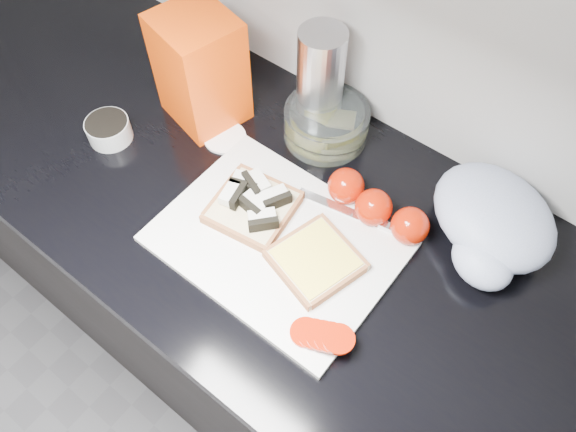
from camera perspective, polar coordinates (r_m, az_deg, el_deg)
The scene contains 14 objects.
base_cabinet at distance 1.43m, azimuth -0.88°, elevation -9.92°, with size 3.50×0.60×0.86m, color black.
countertop at distance 1.04m, azimuth -1.20°, elevation 0.17°, with size 3.50×0.64×0.04m, color black.
cutting_board at distance 0.98m, azimuth -1.09°, elevation -2.59°, with size 0.40×0.30×0.01m, color silver.
bread_left at distance 1.00m, azimuth -3.55°, elevation 1.17°, with size 0.16×0.16×0.04m.
bread_right at distance 0.94m, azimuth 2.82°, elevation -4.51°, with size 0.17×0.17×0.02m.
tomato_slices at distance 0.88m, azimuth 3.47°, elevation -12.03°, with size 0.11×0.08×0.02m.
knife at distance 1.00m, azimuth 8.54°, elevation -0.49°, with size 0.23×0.06×0.01m.
seed_tub at distance 1.16m, azimuth -17.78°, elevation 8.42°, with size 0.09×0.09×0.04m.
tub_lid at distance 1.13m, azimuth -6.43°, elevation 7.93°, with size 0.08×0.08×0.01m, color white.
glass_bowl at distance 1.11m, azimuth 3.91°, elevation 9.38°, with size 0.17×0.17×0.07m.
bread_bag at distance 1.11m, azimuth -8.88°, elevation 14.49°, with size 0.14×0.13×0.22m, color #FF5704.
steel_canister at distance 1.09m, azimuth 3.30°, elevation 13.64°, with size 0.09×0.09×0.21m, color silver.
grocery_bag at distance 1.01m, azimuth 20.02°, elevation -0.58°, with size 0.28×0.27×0.10m.
whole_tomatoes at distance 0.99m, azimuth 8.93°, elevation 1.00°, with size 0.20×0.08×0.07m.
Camera 1 is at (0.37, 0.76, 1.74)m, focal length 35.00 mm.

